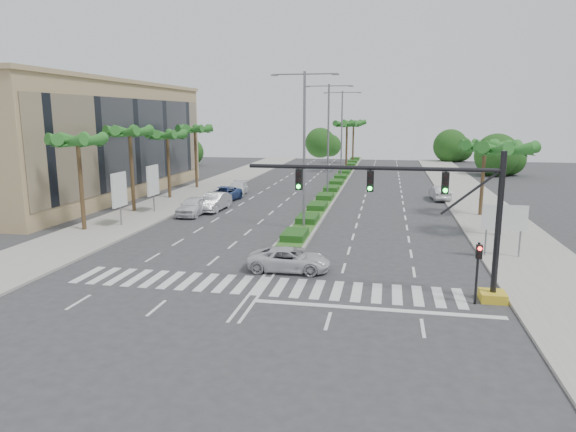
# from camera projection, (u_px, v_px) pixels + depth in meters

# --- Properties ---
(ground) EXTENTS (160.00, 160.00, 0.00)m
(ground) POSITION_uv_depth(u_px,v_px,m) (261.00, 286.00, 26.88)
(ground) COLOR #333335
(ground) RESTS_ON ground
(footpath_right) EXTENTS (6.00, 120.00, 0.15)m
(footpath_right) POSITION_uv_depth(u_px,v_px,m) (493.00, 220.00, 43.30)
(footpath_right) COLOR gray
(footpath_right) RESTS_ON ground
(footpath_left) EXTENTS (6.00, 120.00, 0.15)m
(footpath_left) POSITION_uv_depth(u_px,v_px,m) (157.00, 208.00, 48.97)
(footpath_left) COLOR gray
(footpath_left) RESTS_ON ground
(median) EXTENTS (2.20, 75.00, 0.20)m
(median) POSITION_uv_depth(u_px,v_px,m) (340.00, 180.00, 70.21)
(median) COLOR gray
(median) RESTS_ON ground
(median_grass) EXTENTS (1.80, 75.00, 0.04)m
(median_grass) POSITION_uv_depth(u_px,v_px,m) (340.00, 179.00, 70.19)
(median_grass) COLOR #3B6221
(median_grass) RESTS_ON median
(building) EXTENTS (12.00, 36.00, 12.00)m
(building) POSITION_uv_depth(u_px,v_px,m) (85.00, 141.00, 55.62)
(building) COLOR tan
(building) RESTS_ON ground
(signal_gantry) EXTENTS (12.60, 1.20, 7.20)m
(signal_gantry) POSITION_uv_depth(u_px,v_px,m) (449.00, 229.00, 24.48)
(signal_gantry) COLOR gold
(signal_gantry) RESTS_ON ground
(pedestrian_signal) EXTENTS (0.28, 0.36, 3.00)m
(pedestrian_signal) POSITION_uv_depth(u_px,v_px,m) (478.00, 263.00, 23.86)
(pedestrian_signal) COLOR black
(pedestrian_signal) RESTS_ON ground
(direction_sign) EXTENTS (2.70, 0.11, 3.40)m
(direction_sign) POSITION_uv_depth(u_px,v_px,m) (504.00, 220.00, 31.59)
(direction_sign) COLOR slate
(direction_sign) RESTS_ON ground
(billboard_near) EXTENTS (0.18, 2.10, 4.35)m
(billboard_near) POSITION_uv_depth(u_px,v_px,m) (119.00, 190.00, 40.58)
(billboard_near) COLOR slate
(billboard_near) RESTS_ON ground
(billboard_far) EXTENTS (0.18, 2.10, 4.35)m
(billboard_far) POSITION_uv_depth(u_px,v_px,m) (153.00, 181.00, 46.36)
(billboard_far) COLOR slate
(billboard_far) RESTS_ON ground
(palm_left_near) EXTENTS (4.57, 4.68, 7.55)m
(palm_left_near) POSITION_uv_depth(u_px,v_px,m) (78.00, 144.00, 38.30)
(palm_left_near) COLOR brown
(palm_left_near) RESTS_ON ground
(palm_left_mid) EXTENTS (4.57, 4.68, 7.95)m
(palm_left_mid) POSITION_uv_depth(u_px,v_px,m) (130.00, 135.00, 45.93)
(palm_left_mid) COLOR brown
(palm_left_mid) RESTS_ON ground
(palm_left_far) EXTENTS (4.57, 4.68, 7.35)m
(palm_left_far) POSITION_uv_depth(u_px,v_px,m) (167.00, 138.00, 53.75)
(palm_left_far) COLOR brown
(palm_left_far) RESTS_ON ground
(palm_left_end) EXTENTS (4.57, 4.68, 7.75)m
(palm_left_end) POSITION_uv_depth(u_px,v_px,m) (195.00, 131.00, 61.38)
(palm_left_end) COLOR brown
(palm_left_end) RESTS_ON ground
(palm_right_near) EXTENTS (4.57, 4.68, 7.05)m
(palm_right_near) POSITION_uv_depth(u_px,v_px,m) (505.00, 152.00, 36.46)
(palm_right_near) COLOR brown
(palm_right_near) RESTS_ON ground
(palm_right_far) EXTENTS (4.57, 4.68, 6.75)m
(palm_right_far) POSITION_uv_depth(u_px,v_px,m) (485.00, 149.00, 44.22)
(palm_right_far) COLOR brown
(palm_right_far) RESTS_ON ground
(palm_median_a) EXTENTS (4.57, 4.68, 8.05)m
(palm_median_a) POSITION_uv_depth(u_px,v_px,m) (347.00, 126.00, 78.48)
(palm_median_a) COLOR brown
(palm_median_a) RESTS_ON ground
(palm_median_b) EXTENTS (4.57, 4.68, 8.05)m
(palm_median_b) POSITION_uv_depth(u_px,v_px,m) (354.00, 124.00, 92.92)
(palm_median_b) COLOR brown
(palm_median_b) RESTS_ON ground
(streetlight_near) EXTENTS (5.10, 0.25, 12.00)m
(streetlight_near) POSITION_uv_depth(u_px,v_px,m) (304.00, 142.00, 39.05)
(streetlight_near) COLOR slate
(streetlight_near) RESTS_ON ground
(streetlight_mid) EXTENTS (5.10, 0.25, 12.00)m
(streetlight_mid) POSITION_uv_depth(u_px,v_px,m) (328.00, 134.00, 54.46)
(streetlight_mid) COLOR slate
(streetlight_mid) RESTS_ON ground
(streetlight_far) EXTENTS (5.10, 0.25, 12.00)m
(streetlight_far) POSITION_uv_depth(u_px,v_px,m) (342.00, 130.00, 69.88)
(streetlight_far) COLOR slate
(streetlight_far) RESTS_ON ground
(car_parked_a) EXTENTS (1.96, 4.84, 1.65)m
(car_parked_a) POSITION_uv_depth(u_px,v_px,m) (193.00, 206.00, 45.75)
(car_parked_a) COLOR silver
(car_parked_a) RESTS_ON ground
(car_parked_b) EXTENTS (1.98, 5.10, 1.65)m
(car_parked_b) POSITION_uv_depth(u_px,v_px,m) (214.00, 202.00, 48.00)
(car_parked_b) COLOR silver
(car_parked_b) RESTS_ON ground
(car_parked_c) EXTENTS (3.06, 5.64, 1.50)m
(car_parked_c) POSITION_uv_depth(u_px,v_px,m) (223.00, 194.00, 53.06)
(car_parked_c) COLOR navy
(car_parked_c) RESTS_ON ground
(car_parked_d) EXTENTS (2.55, 5.11, 1.43)m
(car_parked_d) POSITION_uv_depth(u_px,v_px,m) (237.00, 189.00, 57.47)
(car_parked_d) COLOR silver
(car_parked_d) RESTS_ON ground
(car_crossing) EXTENTS (4.81, 2.31, 1.32)m
(car_crossing) POSITION_uv_depth(u_px,v_px,m) (289.00, 260.00, 29.39)
(car_crossing) COLOR silver
(car_crossing) RESTS_ON ground
(car_right) EXTENTS (2.06, 4.72, 1.51)m
(car_right) POSITION_uv_depth(u_px,v_px,m) (440.00, 193.00, 54.00)
(car_right) COLOR #AFB0B4
(car_right) RESTS_ON ground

